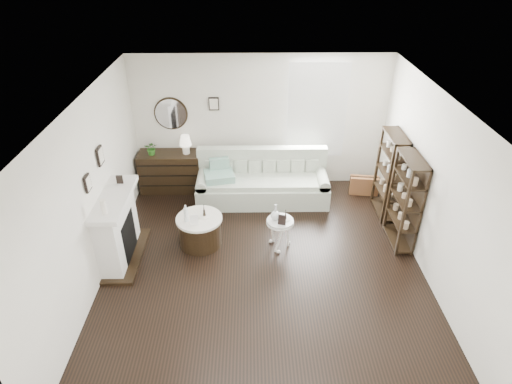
{
  "coord_description": "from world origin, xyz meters",
  "views": [
    {
      "loc": [
        -0.2,
        -5.22,
        4.58
      ],
      "look_at": [
        -0.11,
        0.8,
        0.92
      ],
      "focal_mm": 30.0,
      "sensor_mm": 36.0,
      "label": 1
    }
  ],
  "objects_px": {
    "sofa": "(262,184)",
    "dresser": "(171,171)",
    "pedestal_table": "(280,222)",
    "drum_table": "(200,231)"
  },
  "relations": [
    {
      "from": "sofa",
      "to": "pedestal_table",
      "type": "bearing_deg",
      "value": -80.93
    },
    {
      "from": "sofa",
      "to": "drum_table",
      "type": "distance_m",
      "value": 1.82
    },
    {
      "from": "pedestal_table",
      "to": "dresser",
      "type": "bearing_deg",
      "value": 137.23
    },
    {
      "from": "dresser",
      "to": "pedestal_table",
      "type": "height_order",
      "value": "dresser"
    },
    {
      "from": "sofa",
      "to": "pedestal_table",
      "type": "relative_size",
      "value": 4.67
    },
    {
      "from": "sofa",
      "to": "dresser",
      "type": "relative_size",
      "value": 2.08
    },
    {
      "from": "sofa",
      "to": "dresser",
      "type": "bearing_deg",
      "value": 168.14
    },
    {
      "from": "dresser",
      "to": "pedestal_table",
      "type": "xyz_separation_m",
      "value": [
        2.11,
        -1.95,
        0.09
      ]
    },
    {
      "from": "dresser",
      "to": "drum_table",
      "type": "height_order",
      "value": "dresser"
    },
    {
      "from": "sofa",
      "to": "dresser",
      "type": "distance_m",
      "value": 1.9
    }
  ]
}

